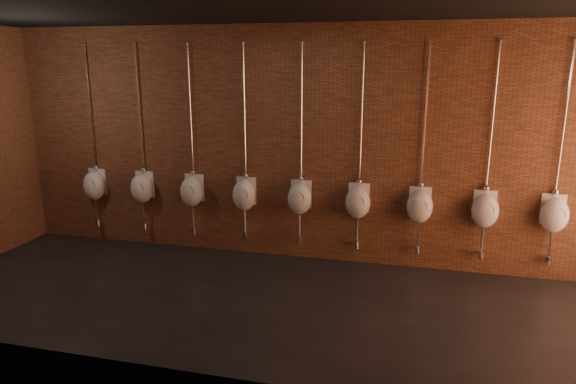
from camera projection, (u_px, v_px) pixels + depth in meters
name	position (u px, v px, depth m)	size (l,w,h in m)	color
ground	(272.00, 303.00, 5.94)	(8.50, 8.50, 0.00)	black
room_shell	(271.00, 129.00, 5.45)	(8.54, 3.04, 3.22)	black
urinal_0	(95.00, 184.00, 7.77)	(0.35, 0.31, 2.71)	white
urinal_1	(142.00, 187.00, 7.58)	(0.35, 0.31, 2.71)	white
urinal_2	(192.00, 190.00, 7.40)	(0.35, 0.31, 2.71)	white
urinal_3	(244.00, 194.00, 7.21)	(0.35, 0.31, 2.71)	white
urinal_4	(300.00, 197.00, 7.02)	(0.35, 0.31, 2.71)	white
urinal_5	(358.00, 201.00, 6.83)	(0.35, 0.31, 2.71)	white
urinal_6	(420.00, 205.00, 6.64)	(0.35, 0.31, 2.71)	white
urinal_7	(485.00, 209.00, 6.45)	(0.35, 0.31, 2.71)	white
urinal_8	(554.00, 213.00, 6.27)	(0.35, 0.31, 2.71)	white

